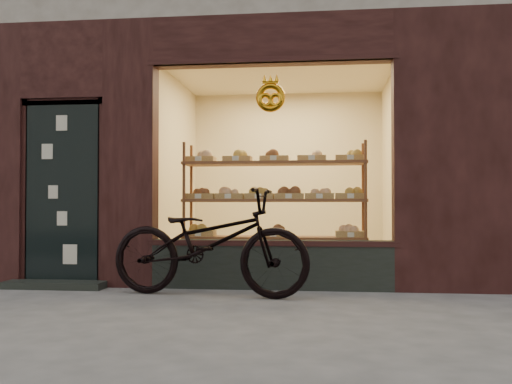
# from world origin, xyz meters

# --- Properties ---
(ground) EXTENTS (90.00, 90.00, 0.00)m
(ground) POSITION_xyz_m (0.00, 0.00, 0.00)
(ground) COLOR #545455
(display_shelf) EXTENTS (2.20, 0.45, 1.70)m
(display_shelf) POSITION_xyz_m (0.45, 2.55, 0.90)
(display_shelf) COLOR brown
(display_shelf) RESTS_ON ground
(bicycle) EXTENTS (2.21, 1.03, 1.12)m
(bicycle) POSITION_xyz_m (-0.15, 1.54, 0.56)
(bicycle) COLOR black
(bicycle) RESTS_ON ground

